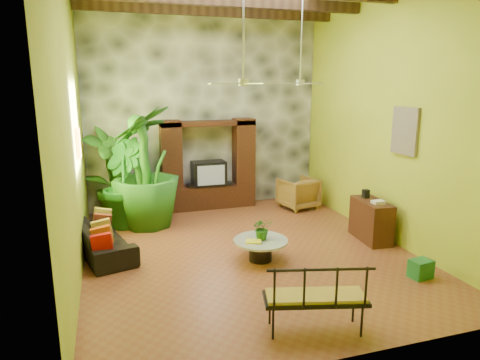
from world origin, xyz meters
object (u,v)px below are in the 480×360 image
object	(u,v)px
tall_plant_b	(122,183)
iron_bench	(318,295)
tall_plant_c	(145,167)
ceiling_fan_back	(300,73)
wicker_armchair	(298,193)
ceiling_fan_front	(243,70)
green_bin	(421,269)
tall_plant_a	(109,171)
entertainment_center	(209,171)
side_console	(371,220)
sofa	(103,239)
coffee_table	(260,247)

from	to	relation	value
tall_plant_b	iron_bench	xyz separation A→B (m)	(2.19, -5.22, -0.46)
tall_plant_c	tall_plant_b	bearing A→B (deg)	163.12
ceiling_fan_back	tall_plant_c	bearing A→B (deg)	164.11
wicker_armchair	tall_plant_b	distance (m)	4.44
ceiling_fan_front	green_bin	distance (m)	4.46
tall_plant_a	wicker_armchair	bearing A→B (deg)	-9.01
entertainment_center	wicker_armchair	bearing A→B (deg)	-18.19
iron_bench	tall_plant_c	bearing A→B (deg)	123.01
green_bin	tall_plant_c	bearing A→B (deg)	134.89
tall_plant_b	tall_plant_c	xyz separation A→B (m)	(0.52, -0.16, 0.35)
entertainment_center	wicker_armchair	size ratio (longest dim) A/B	2.75
tall_plant_a	side_console	world-z (taller)	tall_plant_a
tall_plant_a	tall_plant_c	bearing A→B (deg)	-52.42
entertainment_center	iron_bench	size ratio (longest dim) A/B	1.70
sofa	coffee_table	size ratio (longest dim) A/B	2.00
ceiling_fan_back	wicker_armchair	size ratio (longest dim) A/B	2.13
sofa	tall_plant_c	distance (m)	2.04
sofa	wicker_armchair	bearing A→B (deg)	-84.73
ceiling_fan_back	side_console	world-z (taller)	ceiling_fan_back
tall_plant_b	side_console	bearing A→B (deg)	-27.01
entertainment_center	coffee_table	bearing A→B (deg)	-88.33
tall_plant_b	iron_bench	size ratio (longest dim) A/B	1.43
entertainment_center	sofa	size ratio (longest dim) A/B	1.20
sofa	ceiling_fan_front	bearing A→B (deg)	-128.23
tall_plant_a	tall_plant_b	size ratio (longest dim) A/B	1.12
tall_plant_b	iron_bench	world-z (taller)	tall_plant_b
coffee_table	sofa	bearing A→B (deg)	156.78
ceiling_fan_back	tall_plant_a	size ratio (longest dim) A/B	0.83
ceiling_fan_back	iron_bench	bearing A→B (deg)	-111.21
side_console	green_bin	size ratio (longest dim) A/B	2.94
tall_plant_a	iron_bench	size ratio (longest dim) A/B	1.59
tall_plant_c	ceiling_fan_front	bearing A→B (deg)	-59.81
tall_plant_b	side_console	distance (m)	5.47
side_console	iron_bench	bearing A→B (deg)	-128.69
sofa	ceiling_fan_back	bearing A→B (deg)	-97.39
wicker_armchair	side_console	bearing A→B (deg)	86.81
ceiling_fan_front	tall_plant_a	bearing A→B (deg)	122.44
tall_plant_a	iron_bench	distance (m)	6.58
wicker_armchair	iron_bench	size ratio (longest dim) A/B	0.62
side_console	entertainment_center	bearing A→B (deg)	133.89
ceiling_fan_back	tall_plant_a	bearing A→B (deg)	154.33
wicker_armchair	coffee_table	xyz separation A→B (m)	(-2.10, -2.90, -0.14)
tall_plant_b	ceiling_fan_back	bearing A→B (deg)	-16.03
ceiling_fan_back	tall_plant_b	world-z (taller)	ceiling_fan_back
ceiling_fan_back	side_console	distance (m)	3.45
wicker_armchair	tall_plant_b	xyz separation A→B (m)	(-4.40, -0.12, 0.61)
entertainment_center	side_console	bearing A→B (deg)	-51.36
side_console	tall_plant_a	bearing A→B (deg)	152.16
entertainment_center	tall_plant_a	xyz separation A→B (m)	(-2.46, 0.01, 0.16)
entertainment_center	sofa	xyz separation A→B (m)	(-2.65, -2.44, -0.67)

